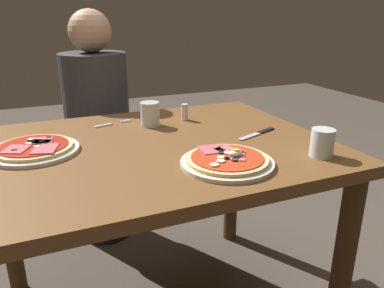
# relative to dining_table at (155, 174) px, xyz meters

# --- Properties ---
(dining_table) EXTENTS (1.18, 0.89, 0.74)m
(dining_table) POSITION_rel_dining_table_xyz_m (0.00, 0.00, 0.00)
(dining_table) COLOR brown
(dining_table) RESTS_ON ground
(pizza_foreground) EXTENTS (0.28, 0.28, 0.05)m
(pizza_foreground) POSITION_rel_dining_table_xyz_m (0.14, -0.26, 0.12)
(pizza_foreground) COLOR silver
(pizza_foreground) RESTS_ON dining_table
(pizza_across_left) EXTENTS (0.28, 0.28, 0.03)m
(pizza_across_left) POSITION_rel_dining_table_xyz_m (-0.38, 0.07, 0.12)
(pizza_across_left) COLOR white
(pizza_across_left) RESTS_ON dining_table
(water_glass_near) EXTENTS (0.07, 0.07, 0.09)m
(water_glass_near) POSITION_rel_dining_table_xyz_m (0.44, -0.31, 0.15)
(water_glass_near) COLOR silver
(water_glass_near) RESTS_ON dining_table
(water_glass_far) EXTENTS (0.07, 0.07, 0.09)m
(water_glass_far) POSITION_rel_dining_table_xyz_m (0.05, 0.21, 0.15)
(water_glass_far) COLOR silver
(water_glass_far) RESTS_ON dining_table
(fork) EXTENTS (0.16, 0.06, 0.00)m
(fork) POSITION_rel_dining_table_xyz_m (-0.09, 0.29, 0.11)
(fork) COLOR silver
(fork) RESTS_ON dining_table
(knife) EXTENTS (0.19, 0.09, 0.01)m
(knife) POSITION_rel_dining_table_xyz_m (0.39, -0.04, 0.11)
(knife) COLOR silver
(knife) RESTS_ON dining_table
(salt_shaker) EXTENTS (0.03, 0.03, 0.07)m
(salt_shaker) POSITION_rel_dining_table_xyz_m (0.21, 0.24, 0.14)
(salt_shaker) COLOR white
(salt_shaker) RESTS_ON dining_table
(diner_person) EXTENTS (0.32, 0.32, 1.18)m
(diner_person) POSITION_rel_dining_table_xyz_m (-0.08, 0.71, -0.07)
(diner_person) COLOR black
(diner_person) RESTS_ON ground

